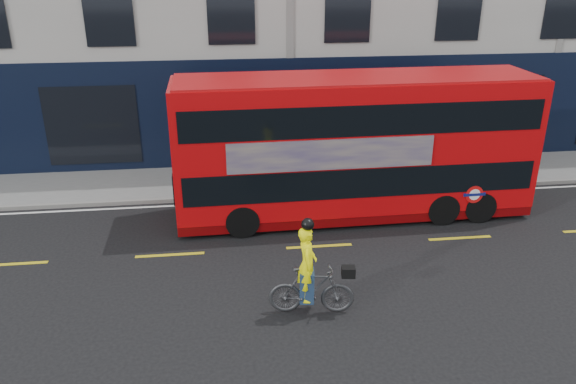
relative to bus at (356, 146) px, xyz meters
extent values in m
plane|color=black|center=(-1.39, -3.48, -2.16)|extent=(120.00, 120.00, 0.00)
cube|color=gray|center=(-1.39, 3.02, -2.10)|extent=(60.00, 3.00, 0.12)
cube|color=slate|center=(-1.39, 1.52, -2.09)|extent=(60.00, 0.12, 0.13)
cube|color=black|center=(-1.39, 4.50, -0.16)|extent=(50.00, 0.08, 4.00)
cube|color=silver|center=(-1.39, 1.22, -2.15)|extent=(58.00, 0.10, 0.01)
cube|color=#C1070A|center=(-0.04, 0.00, 0.13)|extent=(10.42, 2.55, 3.73)
cube|color=#600305|center=(-0.04, 0.00, -1.88)|extent=(10.42, 2.50, 0.28)
cube|color=black|center=(-0.04, 0.00, -0.70)|extent=(10.01, 2.58, 0.85)
cube|color=black|center=(-0.04, 0.00, 1.10)|extent=(10.01, 2.58, 0.85)
cube|color=#9F0B0D|center=(-0.04, 0.00, 2.01)|extent=(10.21, 2.45, 0.08)
cube|color=black|center=(5.17, 0.10, -0.70)|extent=(0.08, 2.12, 0.85)
cube|color=black|center=(5.17, 0.10, 1.10)|extent=(0.08, 2.12, 0.85)
cube|color=black|center=(-5.25, -0.09, -0.70)|extent=(0.08, 2.12, 0.85)
cube|color=gray|center=(-0.96, -1.23, 0.20)|extent=(5.66, 0.14, 0.85)
cylinder|color=red|center=(3.29, -1.15, -1.21)|extent=(0.53, 0.03, 0.53)
cylinder|color=white|center=(3.29, -1.15, -1.21)|extent=(0.34, 0.03, 0.34)
cube|color=#0C1459|center=(3.29, -1.16, -1.21)|extent=(0.66, 0.03, 0.08)
cylinder|color=black|center=(3.55, 0.07, -1.69)|extent=(0.99, 2.43, 0.94)
cylinder|color=black|center=(2.41, 0.05, -1.69)|extent=(0.99, 2.43, 0.94)
cylinder|color=black|center=(-3.44, -0.06, -1.69)|extent=(0.99, 2.43, 0.94)
imported|color=#404144|center=(-2.09, -4.96, -1.60)|extent=(1.92, 0.77, 1.12)
imported|color=#F4F306|center=(-2.19, -4.95, -0.94)|extent=(0.49, 0.67, 1.71)
cube|color=black|center=(-1.31, -5.07, -1.13)|extent=(0.32, 0.27, 0.23)
cube|color=#1D324F|center=(-2.19, -4.95, -1.48)|extent=(0.36, 0.43, 0.73)
sphere|color=black|center=(-2.19, -4.95, 0.00)|extent=(0.27, 0.27, 0.27)
camera|label=1|loc=(-3.85, -15.27, 5.13)|focal=35.00mm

